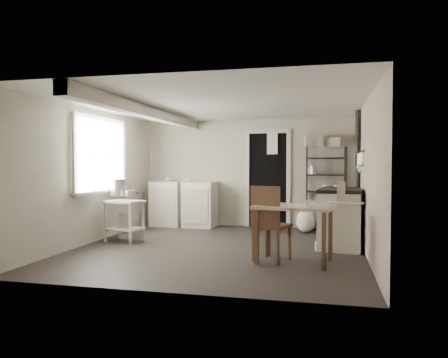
% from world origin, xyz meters
% --- Properties ---
extents(floor, '(5.00, 5.00, 0.00)m').
position_xyz_m(floor, '(0.00, 0.00, 0.00)').
color(floor, black).
rests_on(floor, ground).
extents(ceiling, '(5.00, 5.00, 0.00)m').
position_xyz_m(ceiling, '(0.00, 0.00, 2.30)').
color(ceiling, silver).
rests_on(ceiling, wall_back).
extents(wall_back, '(4.50, 0.02, 2.30)m').
position_xyz_m(wall_back, '(0.00, 2.50, 1.15)').
color(wall_back, '#B9B49E').
rests_on(wall_back, ground).
extents(wall_front, '(4.50, 0.02, 2.30)m').
position_xyz_m(wall_front, '(0.00, -2.50, 1.15)').
color(wall_front, '#B9B49E').
rests_on(wall_front, ground).
extents(wall_left, '(0.02, 5.00, 2.30)m').
position_xyz_m(wall_left, '(-2.25, 0.00, 1.15)').
color(wall_left, '#B9B49E').
rests_on(wall_left, ground).
extents(wall_right, '(0.02, 5.00, 2.30)m').
position_xyz_m(wall_right, '(2.25, 0.00, 1.15)').
color(wall_right, '#B9B49E').
rests_on(wall_right, ground).
extents(window, '(0.12, 1.76, 1.28)m').
position_xyz_m(window, '(-2.22, 0.20, 1.50)').
color(window, silver).
rests_on(window, wall_left).
extents(doorway, '(0.96, 0.10, 2.08)m').
position_xyz_m(doorway, '(0.45, 2.47, 1.00)').
color(doorway, silver).
rests_on(doorway, ground).
extents(ceiling_beam, '(0.18, 5.00, 0.18)m').
position_xyz_m(ceiling_beam, '(-1.20, 0.00, 2.20)').
color(ceiling_beam, silver).
rests_on(ceiling_beam, ceiling).
extents(wallpaper_panel, '(0.01, 5.00, 2.30)m').
position_xyz_m(wallpaper_panel, '(2.24, 0.00, 1.15)').
color(wallpaper_panel, beige).
rests_on(wallpaper_panel, wall_right).
extents(utensil_rail, '(0.06, 1.20, 0.44)m').
position_xyz_m(utensil_rail, '(2.19, 0.60, 1.55)').
color(utensil_rail, silver).
rests_on(utensil_rail, wall_right).
extents(prep_table, '(0.71, 0.58, 0.72)m').
position_xyz_m(prep_table, '(-1.75, 0.18, 0.40)').
color(prep_table, silver).
rests_on(prep_table, ground).
extents(stockpot, '(0.33, 0.33, 0.29)m').
position_xyz_m(stockpot, '(-1.89, 0.21, 0.94)').
color(stockpot, silver).
rests_on(stockpot, prep_table).
extents(saucepan, '(0.23, 0.23, 0.10)m').
position_xyz_m(saucepan, '(-1.59, 0.09, 0.85)').
color(saucepan, silver).
rests_on(saucepan, prep_table).
extents(bucket, '(0.29, 0.29, 0.24)m').
position_xyz_m(bucket, '(-1.75, 0.17, 0.39)').
color(bucket, silver).
rests_on(bucket, prep_table).
extents(base_cabinets, '(1.49, 0.67, 0.97)m').
position_xyz_m(base_cabinets, '(-1.33, 2.18, 0.46)').
color(base_cabinets, beige).
rests_on(base_cabinets, ground).
extents(mixing_bowl, '(0.29, 0.29, 0.07)m').
position_xyz_m(mixing_bowl, '(-1.21, 2.08, 0.95)').
color(mixing_bowl, white).
rests_on(mixing_bowl, base_cabinets).
extents(counter_cup, '(0.16, 0.16, 0.10)m').
position_xyz_m(counter_cup, '(-1.68, 2.11, 0.97)').
color(counter_cup, white).
rests_on(counter_cup, base_cabinets).
extents(shelf_rack, '(0.82, 0.34, 1.70)m').
position_xyz_m(shelf_rack, '(1.66, 2.31, 0.95)').
color(shelf_rack, black).
rests_on(shelf_rack, ground).
extents(shelf_jar, '(0.11, 0.11, 0.20)m').
position_xyz_m(shelf_jar, '(1.36, 2.33, 1.37)').
color(shelf_jar, white).
rests_on(shelf_jar, shelf_rack).
extents(storage_box_a, '(0.38, 0.35, 0.23)m').
position_xyz_m(storage_box_a, '(1.40, 2.27, 2.01)').
color(storage_box_a, beige).
rests_on(storage_box_a, shelf_rack).
extents(storage_box_b, '(0.33, 0.32, 0.18)m').
position_xyz_m(storage_box_b, '(1.82, 2.36, 1.99)').
color(storage_box_b, beige).
rests_on(storage_box_b, shelf_rack).
extents(stove, '(0.81, 1.28, 0.95)m').
position_xyz_m(stove, '(1.92, 0.56, 0.44)').
color(stove, beige).
rests_on(stove, ground).
extents(stovepipe, '(0.14, 0.14, 1.43)m').
position_xyz_m(stovepipe, '(2.20, 1.07, 1.59)').
color(stovepipe, black).
rests_on(stovepipe, stove).
extents(side_ledge, '(0.54, 0.34, 0.79)m').
position_xyz_m(side_ledge, '(1.95, 0.04, 0.43)').
color(side_ledge, silver).
rests_on(side_ledge, ground).
extents(oats_box, '(0.13, 0.20, 0.29)m').
position_xyz_m(oats_box, '(1.89, 0.00, 1.01)').
color(oats_box, beige).
rests_on(oats_box, side_ledge).
extents(work_table, '(1.13, 0.87, 0.79)m').
position_xyz_m(work_table, '(1.24, -0.79, 0.38)').
color(work_table, beige).
rests_on(work_table, ground).
extents(table_cup, '(0.12, 0.12, 0.09)m').
position_xyz_m(table_cup, '(1.42, -0.91, 0.80)').
color(table_cup, white).
rests_on(table_cup, work_table).
extents(chair, '(0.56, 0.58, 1.06)m').
position_xyz_m(chair, '(0.93, -0.74, 0.49)').
color(chair, '#513222').
rests_on(chair, ground).
extents(flour_sack, '(0.48, 0.45, 0.46)m').
position_xyz_m(flour_sack, '(1.29, 1.88, 0.24)').
color(flour_sack, white).
rests_on(flour_sack, ground).
extents(floor_crock, '(0.13, 0.13, 0.16)m').
position_xyz_m(floor_crock, '(1.56, 0.09, 0.07)').
color(floor_crock, white).
rests_on(floor_crock, ground).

